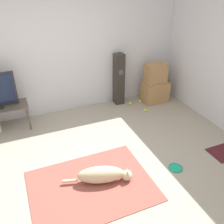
# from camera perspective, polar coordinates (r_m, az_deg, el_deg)

# --- Properties ---
(ground_plane) EXTENTS (12.00, 12.00, 0.00)m
(ground_plane) POSITION_cam_1_polar(r_m,az_deg,el_deg) (3.88, -3.26, -13.21)
(ground_plane) COLOR #9E9384
(wall_back) EXTENTS (8.00, 0.06, 2.55)m
(wall_back) POSITION_cam_1_polar(r_m,az_deg,el_deg) (5.07, -12.11, 13.39)
(wall_back) COLOR silver
(wall_back) RESTS_ON ground_plane
(area_rug) EXTENTS (1.69, 1.28, 0.01)m
(area_rug) POSITION_cam_1_polar(r_m,az_deg,el_deg) (3.66, -4.71, -16.43)
(area_rug) COLOR #934C42
(area_rug) RESTS_ON ground_plane
(dog) EXTENTS (0.96, 0.40, 0.26)m
(dog) POSITION_cam_1_polar(r_m,az_deg,el_deg) (3.62, -2.04, -14.14)
(dog) COLOR beige
(dog) RESTS_ON area_rug
(frisbee) EXTENTS (0.21, 0.21, 0.03)m
(frisbee) POSITION_cam_1_polar(r_m,az_deg,el_deg) (4.02, 14.31, -12.22)
(frisbee) COLOR #199E7A
(frisbee) RESTS_ON ground_plane
(cardboard_box_lower) EXTENTS (0.56, 0.39, 0.45)m
(cardboard_box_lower) POSITION_cam_1_polar(r_m,az_deg,el_deg) (5.79, 9.77, 4.54)
(cardboard_box_lower) COLOR #A87A4C
(cardboard_box_lower) RESTS_ON ground_plane
(cardboard_box_upper) EXTENTS (0.44, 0.31, 0.43)m
(cardboard_box_upper) POSITION_cam_1_polar(r_m,az_deg,el_deg) (5.63, 9.93, 8.67)
(cardboard_box_upper) COLOR #A87A4C
(cardboard_box_upper) RESTS_ON cardboard_box_lower
(floor_speaker) EXTENTS (0.20, 0.21, 1.14)m
(floor_speaker) POSITION_cam_1_polar(r_m,az_deg,el_deg) (5.49, 1.57, 7.46)
(floor_speaker) COLOR #2D2823
(floor_speaker) RESTS_ON ground_plane
(tennis_ball_by_boxes) EXTENTS (0.07, 0.07, 0.07)m
(tennis_ball_by_boxes) POSITION_cam_1_polar(r_m,az_deg,el_deg) (5.38, 7.68, 0.37)
(tennis_ball_by_boxes) COLOR #C6E033
(tennis_ball_by_boxes) RESTS_ON ground_plane
(tennis_ball_near_speaker) EXTENTS (0.07, 0.07, 0.07)m
(tennis_ball_near_speaker) POSITION_cam_1_polar(r_m,az_deg,el_deg) (5.75, 6.50, 2.46)
(tennis_ball_near_speaker) COLOR #C6E033
(tennis_ball_near_speaker) RESTS_ON ground_plane
(tennis_ball_loose_on_carpet) EXTENTS (0.07, 0.07, 0.07)m
(tennis_ball_loose_on_carpet) POSITION_cam_1_polar(r_m,az_deg,el_deg) (5.62, 4.16, 1.94)
(tennis_ball_loose_on_carpet) COLOR #C6E033
(tennis_ball_loose_on_carpet) RESTS_ON ground_plane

